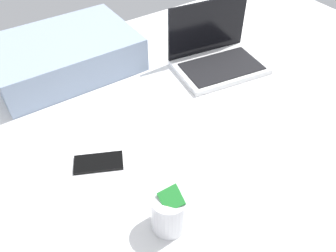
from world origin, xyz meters
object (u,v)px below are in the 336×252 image
at_px(cell_phone, 99,163).
at_px(snack_cup, 169,211).
at_px(pillow, 64,54).
at_px(laptop, 216,55).

bearing_deg(cell_phone, snack_cup, 37.39).
xyz_separation_m(snack_cup, cell_phone, (-0.06, 0.28, -0.06)).
xyz_separation_m(snack_cup, pillow, (0.05, 0.78, 0.01)).
distance_m(cell_phone, pillow, 0.52).
xyz_separation_m(laptop, pillow, (-0.49, 0.30, 0.02)).
height_order(cell_phone, pillow, pillow).
height_order(laptop, pillow, laptop).
bearing_deg(pillow, snack_cup, -93.52).
distance_m(laptop, snack_cup, 0.73).
bearing_deg(laptop, cell_phone, -152.56).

